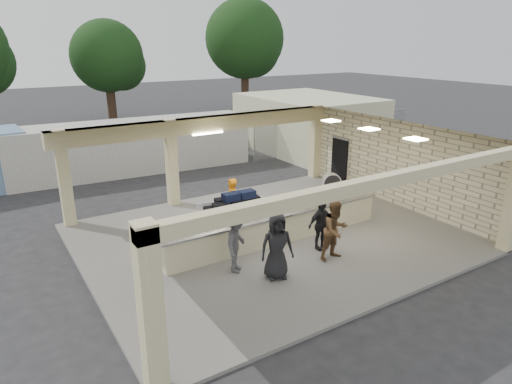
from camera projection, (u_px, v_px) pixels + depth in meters
ground at (270, 239)px, 15.49m from camera, size 120.00×120.00×0.00m
pavilion at (265, 195)px, 15.70m from camera, size 12.01×10.00×3.55m
baggage_counter at (279, 228)px, 14.90m from camera, size 8.20×0.58×0.98m
luggage_cart at (236, 211)px, 15.60m from camera, size 2.72×2.03×1.43m
drum_fan at (331, 183)px, 19.63m from camera, size 0.85×0.59×0.90m
baggage_handler at (232, 203)px, 15.91m from camera, size 0.55×0.74×1.80m
passenger_a at (335, 230)px, 13.62m from camera, size 0.91×0.42×1.85m
passenger_b at (321, 225)px, 14.30m from camera, size 0.96×0.37×1.62m
passenger_c at (237, 241)px, 12.86m from camera, size 1.13×1.15×1.85m
passenger_d at (277, 246)px, 12.52m from camera, size 1.00×0.64×1.91m
car_white_a at (243, 132)px, 29.42m from camera, size 5.58×3.56×1.47m
car_white_b at (300, 125)px, 32.20m from camera, size 4.39×2.06×1.34m
car_dark at (222, 130)px, 30.73m from camera, size 3.94×1.66×1.28m
container_white at (134, 147)px, 23.09m from camera, size 11.98×3.17×2.57m
fence at (337, 132)px, 27.93m from camera, size 12.06×0.06×2.03m
tree_mid at (111, 59)px, 36.07m from camera, size 6.00×5.60×8.00m
tree_right at (247, 42)px, 40.93m from camera, size 7.20×7.00×10.00m
adjacent_building at (308, 123)px, 27.81m from camera, size 6.00×8.00×3.20m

